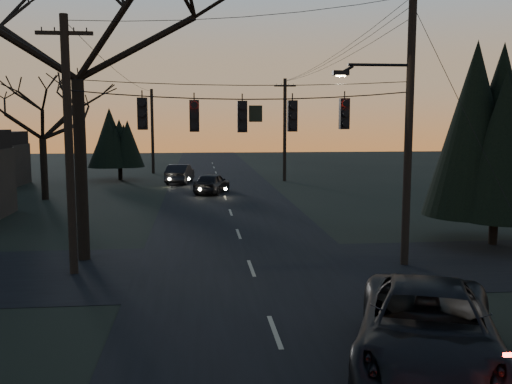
{
  "coord_description": "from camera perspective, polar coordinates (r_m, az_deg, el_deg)",
  "views": [
    {
      "loc": [
        -1.84,
        -9.23,
        5.16
      ],
      "look_at": [
        -0.03,
        8.18,
        2.93
      ],
      "focal_mm": 40.0,
      "sensor_mm": 36.0,
      "label": 1
    }
  ],
  "objects": [
    {
      "name": "utility_pole_left",
      "position": [
        20.34,
        -17.72,
        -7.78
      ],
      "size": [
        1.8,
        0.3,
        8.5
      ],
      "primitive_type": null,
      "color": "black",
      "rests_on": "ground"
    },
    {
      "name": "evergreen_dist",
      "position": [
        49.84,
        -13.51,
        5.09
      ],
      "size": [
        3.91,
        3.91,
        5.67
      ],
      "color": "black",
      "rests_on": "ground"
    },
    {
      "name": "sedan_oncoming_b",
      "position": [
        46.56,
        -7.61,
        1.8
      ],
      "size": [
        2.34,
        4.85,
        1.53
      ],
      "primitive_type": "imported",
      "rotation": [
        0.0,
        0.0,
        2.98
      ],
      "color": "black",
      "rests_on": "ground"
    },
    {
      "name": "utility_pole_far_r",
      "position": [
        48.07,
        2.86,
        1.11
      ],
      "size": [
        1.8,
        0.3,
        8.5
      ],
      "primitive_type": null,
      "color": "black",
      "rests_on": "ground"
    },
    {
      "name": "evergreen_right",
      "position": [
        25.22,
        23.07,
        5.17
      ],
      "size": [
        4.27,
        4.27,
        7.78
      ],
      "color": "black",
      "rests_on": "ground"
    },
    {
      "name": "utility_pole_right",
      "position": [
        21.22,
        14.6,
        -7.04
      ],
      "size": [
        5.0,
        0.3,
        10.0
      ],
      "primitive_type": null,
      "color": "black",
      "rests_on": "ground"
    },
    {
      "name": "sedan_oncoming_a",
      "position": [
        39.95,
        -4.43,
        0.88
      ],
      "size": [
        2.96,
        4.54,
        1.44
      ],
      "primitive_type": "imported",
      "rotation": [
        0.0,
        0.0,
        2.82
      ],
      "color": "black",
      "rests_on": "ground"
    },
    {
      "name": "suv_near",
      "position": [
        12.59,
        16.78,
        -13.06
      ],
      "size": [
        4.8,
        6.75,
        1.71
      ],
      "primitive_type": "imported",
      "rotation": [
        0.0,
        0.0,
        -0.36
      ],
      "color": "black",
      "rests_on": "ground"
    },
    {
      "name": "cross_road",
      "position": [
        19.99,
        -0.47,
        -7.66
      ],
      "size": [
        60.0,
        7.0,
        0.02
      ],
      "primitive_type": "cube",
      "color": "black",
      "rests_on": "ground"
    },
    {
      "name": "utility_pole_far_l",
      "position": [
        55.62,
        -10.23,
        1.85
      ],
      "size": [
        0.3,
        0.3,
        8.0
      ],
      "primitive_type": null,
      "color": "black",
      "rests_on": "ground"
    },
    {
      "name": "span_signal_assembly",
      "position": [
        19.29,
        -1.21,
        7.71
      ],
      "size": [
        11.5,
        0.44,
        1.51
      ],
      "color": "black",
      "rests_on": "ground"
    },
    {
      "name": "main_road",
      "position": [
        29.73,
        -2.32,
        -2.7
      ],
      "size": [
        8.0,
        120.0,
        0.02
      ],
      "primitive_type": "cube",
      "color": "black",
      "rests_on": "ground"
    },
    {
      "name": "bare_tree_dist",
      "position": [
        38.98,
        -20.66,
        7.29
      ],
      "size": [
        7.48,
        7.48,
        7.85
      ],
      "color": "black",
      "rests_on": "ground"
    },
    {
      "name": "bare_tree_left",
      "position": [
        21.95,
        -17.7,
        17.53
      ],
      "size": [
        9.86,
        9.86,
        13.14
      ],
      "color": "black",
      "rests_on": "ground"
    }
  ]
}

